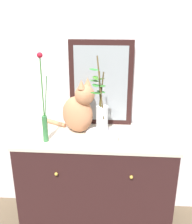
# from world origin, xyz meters

# --- Properties ---
(ground_plane) EXTENTS (6.00, 6.00, 0.00)m
(ground_plane) POSITION_xyz_m (0.00, 0.00, 0.00)
(ground_plane) COLOR brown
(wall_back) EXTENTS (4.40, 0.08, 2.60)m
(wall_back) POSITION_xyz_m (0.00, 0.31, 1.30)
(wall_back) COLOR silver
(wall_back) RESTS_ON ground_plane
(sideboard) EXTENTS (1.14, 0.49, 0.82)m
(sideboard) POSITION_xyz_m (0.00, -0.00, 0.41)
(sideboard) COLOR black
(sideboard) RESTS_ON ground_plane
(mirror_leaning) EXTENTS (0.48, 0.03, 0.65)m
(mirror_leaning) POSITION_xyz_m (0.02, 0.21, 1.15)
(mirror_leaning) COLOR black
(mirror_leaning) RESTS_ON sideboard
(cat_sitting) EXTENTS (0.42, 0.29, 0.41)m
(cat_sitting) POSITION_xyz_m (-0.13, 0.06, 0.99)
(cat_sitting) COLOR #B37550
(cat_sitting) RESTS_ON sideboard
(vase_slim_green) EXTENTS (0.05, 0.04, 0.61)m
(vase_slim_green) POSITION_xyz_m (-0.34, -0.12, 1.02)
(vase_slim_green) COLOR #316E3B
(vase_slim_green) RESTS_ON sideboard
(bowl_porcelain) EXTENTS (0.22, 0.22, 0.07)m
(bowl_porcelain) POSITION_xyz_m (0.05, -0.10, 0.85)
(bowl_porcelain) COLOR white
(bowl_porcelain) RESTS_ON sideboard
(vase_glass_clear) EXTENTS (0.13, 0.18, 0.52)m
(vase_glass_clear) POSITION_xyz_m (0.04, -0.10, 1.02)
(vase_glass_clear) COLOR silver
(vase_glass_clear) RESTS_ON bowl_porcelain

